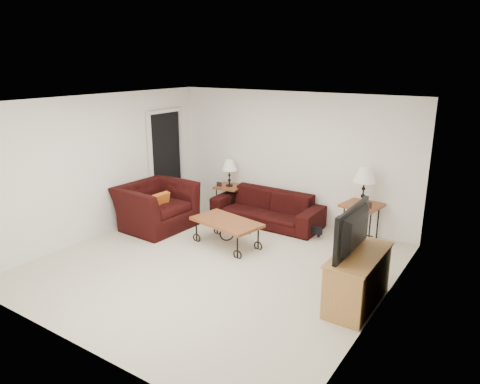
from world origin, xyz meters
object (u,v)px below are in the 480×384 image
at_px(side_table_left, 230,199).
at_px(backpack, 319,226).
at_px(lamp_left, 229,173).
at_px(television, 360,231).
at_px(tv_stand, 358,279).
at_px(side_table_right, 361,222).
at_px(sofa, 267,208).
at_px(armchair, 156,206).
at_px(lamp_right, 364,186).
at_px(coffee_table, 227,233).

distance_m(side_table_left, backpack, 2.17).
relative_size(lamp_left, television, 0.53).
height_order(tv_stand, backpack, tv_stand).
bearing_deg(side_table_left, lamp_left, 0.00).
relative_size(side_table_right, tv_stand, 0.56).
relative_size(sofa, tv_stand, 1.81).
height_order(lamp_left, armchair, lamp_left).
relative_size(side_table_left, backpack, 1.32).
xyz_separation_m(side_table_right, armchair, (-3.42, -1.52, 0.09)).
bearing_deg(television, tv_stand, 90.00).
bearing_deg(armchair, tv_stand, -95.80).
bearing_deg(side_table_left, armchair, -112.27).
xyz_separation_m(lamp_right, coffee_table, (-1.82, -1.50, -0.77)).
height_order(side_table_left, lamp_left, lamp_left).
xyz_separation_m(lamp_right, tv_stand, (0.68, -2.14, -0.64)).
bearing_deg(sofa, armchair, -140.46).
height_order(side_table_left, backpack, side_table_left).
bearing_deg(coffee_table, backpack, 45.66).
bearing_deg(backpack, side_table_right, 1.22).
distance_m(armchair, backpack, 3.03).
height_order(armchair, tv_stand, armchair).
xyz_separation_m(side_table_right, lamp_right, (0.00, 0.00, 0.66)).
xyz_separation_m(side_table_left, armchair, (-0.62, -1.52, 0.14)).
distance_m(television, backpack, 2.40).
distance_m(coffee_table, television, 2.69).
distance_m(side_table_left, side_table_right, 2.80).
bearing_deg(side_table_left, coffee_table, -56.87).
height_order(sofa, coffee_table, sofa).
bearing_deg(sofa, backpack, -5.81).
distance_m(lamp_left, backpack, 2.26).
relative_size(sofa, lamp_left, 3.85).
bearing_deg(coffee_table, side_table_right, 39.40).
relative_size(television, backpack, 2.51).
bearing_deg(television, lamp_left, -121.70).
xyz_separation_m(lamp_left, lamp_right, (2.80, -0.00, 0.16)).
relative_size(coffee_table, backpack, 2.83).
relative_size(lamp_left, tv_stand, 0.47).
height_order(side_table_left, coffee_table, side_table_left).
relative_size(side_table_right, television, 0.63).
height_order(lamp_left, lamp_right, lamp_right).
distance_m(armchair, tv_stand, 4.15).
height_order(side_table_right, coffee_table, side_table_right).
height_order(side_table_left, armchair, armchair).
distance_m(sofa, lamp_left, 1.14).
height_order(tv_stand, television, television).
relative_size(lamp_left, lamp_right, 0.84).
bearing_deg(side_table_right, television, -72.74).
bearing_deg(television, lamp_right, -162.74).
height_order(coffee_table, backpack, coffee_table).
relative_size(lamp_right, tv_stand, 0.56).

